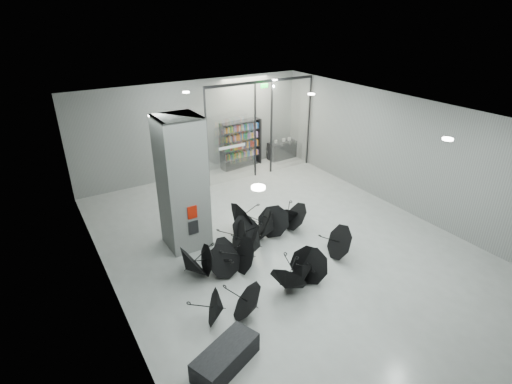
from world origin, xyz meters
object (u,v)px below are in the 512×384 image
column (182,184)px  shop_counter (282,150)px  bench (226,357)px  umbrella_cluster (261,251)px  bookshelf (241,144)px

column → shop_counter: (6.79, 4.64, -1.59)m
bench → umbrella_cluster: umbrella_cluster is taller
shop_counter → bench: bearing=-132.7°
column → shop_counter: column is taller
shop_counter → umbrella_cluster: (-5.31, -6.62, -0.11)m
column → bookshelf: 6.68m
column → bench: column is taller
column → bookshelf: column is taller
bookshelf → umbrella_cluster: (-3.14, -6.73, -0.75)m
column → shop_counter: bearing=34.4°
bookshelf → column: bearing=-139.4°
shop_counter → umbrella_cluster: bearing=-131.4°
bench → bookshelf: 11.13m
column → umbrella_cluster: (1.47, -1.98, -1.69)m
bench → bookshelf: (5.73, 9.51, 0.82)m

